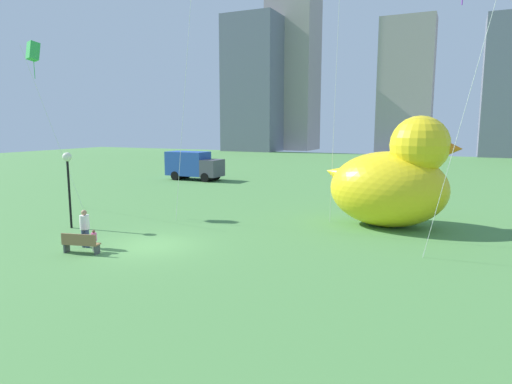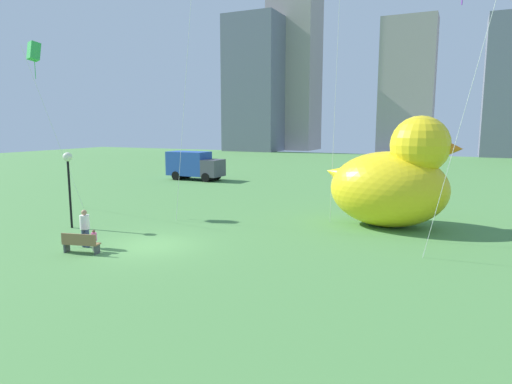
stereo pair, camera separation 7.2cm
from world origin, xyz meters
The scene contains 9 objects.
ground_plane centered at (0.00, 0.00, 0.00)m, with size 140.00×140.00×0.00m, color #4F8744.
park_bench centered at (-1.99, -2.31, 0.47)m, with size 1.69×0.81×0.90m.
person_adult centered at (-2.56, -1.46, 0.96)m, with size 0.43×0.43×1.74m.
person_child centered at (-1.70, -1.81, 0.54)m, with size 0.24×0.24×0.98m.
giant_inflatable_duck centered at (9.53, 8.74, 2.57)m, with size 7.27×4.67×6.03m.
lamppost centered at (-6.21, 1.09, 3.21)m, with size 0.48×0.48×4.10m.
box_truck centered at (-11.74, 21.94, 1.44)m, with size 5.79×2.47×2.85m.
city_skyline centered at (-1.52, 76.69, 16.45)m, with size 71.51×17.15×41.71m.
kite_green centered at (-12.19, 4.38, 10.09)m, with size 2.40×3.40×10.78m.
Camera 2 is at (12.78, -16.03, 5.55)m, focal length 31.09 mm.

